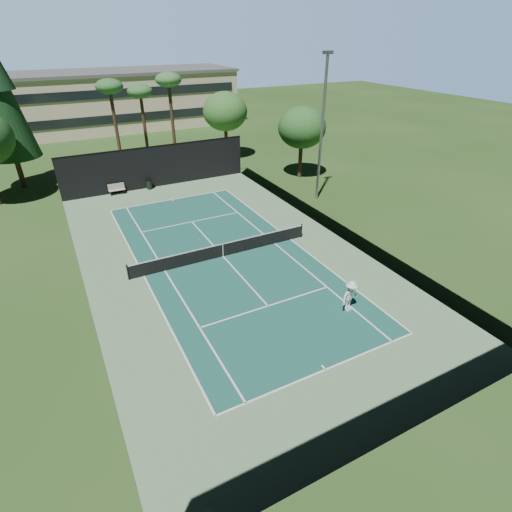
{
  "coord_description": "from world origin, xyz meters",
  "views": [
    {
      "loc": [
        -9.02,
        -22.26,
        13.69
      ],
      "look_at": [
        1.0,
        -3.0,
        1.3
      ],
      "focal_mm": 28.0,
      "sensor_mm": 36.0,
      "label": 1
    }
  ],
  "objects": [
    {
      "name": "ground",
      "position": [
        0.0,
        0.0,
        0.0
      ],
      "size": [
        160.0,
        160.0,
        0.0
      ],
      "primitive_type": "plane",
      "color": "#27491B",
      "rests_on": "ground"
    },
    {
      "name": "apron_slab",
      "position": [
        0.0,
        0.0,
        0.01
      ],
      "size": [
        18.0,
        32.0,
        0.01
      ],
      "primitive_type": "cube",
      "color": "#638A60",
      "rests_on": "ground"
    },
    {
      "name": "court_surface",
      "position": [
        0.0,
        0.0,
        0.01
      ],
      "size": [
        10.97,
        23.77,
        0.01
      ],
      "primitive_type": "cube",
      "color": "#1A564A",
      "rests_on": "ground"
    },
    {
      "name": "court_lines",
      "position": [
        0.0,
        0.0,
        0.02
      ],
      "size": [
        11.07,
        23.87,
        0.01
      ],
      "color": "white",
      "rests_on": "ground"
    },
    {
      "name": "tennis_net",
      "position": [
        0.0,
        0.0,
        0.56
      ],
      "size": [
        12.9,
        0.1,
        1.1
      ],
      "color": "black",
      "rests_on": "ground"
    },
    {
      "name": "fence",
      "position": [
        0.0,
        0.06,
        2.01
      ],
      "size": [
        18.04,
        32.05,
        4.03
      ],
      "color": "black",
      "rests_on": "ground"
    },
    {
      "name": "player",
      "position": [
        3.84,
        -8.77,
        0.94
      ],
      "size": [
        1.34,
        0.95,
        1.89
      ],
      "primitive_type": "imported",
      "rotation": [
        0.0,
        0.0,
        0.22
      ],
      "color": "white",
      "rests_on": "ground"
    },
    {
      "name": "tennis_ball_a",
      "position": [
        -2.41,
        -12.16,
        0.03
      ],
      "size": [
        0.07,
        0.07,
        0.07
      ],
      "primitive_type": "sphere",
      "color": "#B2D12F",
      "rests_on": "ground"
    },
    {
      "name": "tennis_ball_b",
      "position": [
        -0.6,
        3.13,
        0.03
      ],
      "size": [
        0.06,
        0.06,
        0.06
      ],
      "primitive_type": "sphere",
      "color": "#C2CF2F",
      "rests_on": "ground"
    },
    {
      "name": "tennis_ball_c",
      "position": [
        1.91,
        1.23,
        0.04
      ],
      "size": [
        0.08,
        0.08,
        0.08
      ],
      "primitive_type": "sphere",
      "color": "#D2EB35",
      "rests_on": "ground"
    },
    {
      "name": "tennis_ball_d",
      "position": [
        -4.12,
        5.27,
        0.04
      ],
      "size": [
        0.07,
        0.07,
        0.07
      ],
      "primitive_type": "sphere",
      "color": "#CFDB31",
      "rests_on": "ground"
    },
    {
      "name": "park_bench",
      "position": [
        -4.16,
        15.67,
        0.55
      ],
      "size": [
        1.5,
        0.45,
        1.02
      ],
      "color": "#B8AE99",
      "rests_on": "ground"
    },
    {
      "name": "trash_bin",
      "position": [
        -1.07,
        15.61,
        0.48
      ],
      "size": [
        0.56,
        0.56,
        0.95
      ],
      "color": "black",
      "rests_on": "ground"
    },
    {
      "name": "palm_a",
      "position": [
        -2.0,
        24.0,
        8.19
      ],
      "size": [
        2.8,
        2.8,
        9.32
      ],
      "color": "#482D1F",
      "rests_on": "ground"
    },
    {
      "name": "palm_b",
      "position": [
        1.5,
        26.0,
        7.36
      ],
      "size": [
        2.8,
        2.8,
        8.42
      ],
      "color": "#442D1D",
      "rests_on": "ground"
    },
    {
      "name": "palm_c",
      "position": [
        4.0,
        23.0,
        8.6
      ],
      "size": [
        2.8,
        2.8,
        9.77
      ],
      "color": "#452E1D",
      "rests_on": "ground"
    },
    {
      "name": "decid_tree_a",
      "position": [
        10.0,
        22.0,
        5.42
      ],
      "size": [
        5.12,
        5.12,
        7.62
      ],
      "color": "#43291C",
      "rests_on": "ground"
    },
    {
      "name": "decid_tree_b",
      "position": [
        14.0,
        12.0,
        5.08
      ],
      "size": [
        4.8,
        4.8,
        7.14
      ],
      "color": "#48321F",
      "rests_on": "ground"
    },
    {
      "name": "campus_building",
      "position": [
        0.0,
        45.98,
        4.21
      ],
      "size": [
        40.5,
        12.5,
        8.3
      ],
      "color": "beige",
      "rests_on": "ground"
    },
    {
      "name": "light_pole",
      "position": [
        12.0,
        6.0,
        6.46
      ],
      "size": [
        0.9,
        0.25,
        12.22
      ],
      "color": "#93959B",
      "rests_on": "ground"
    }
  ]
}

